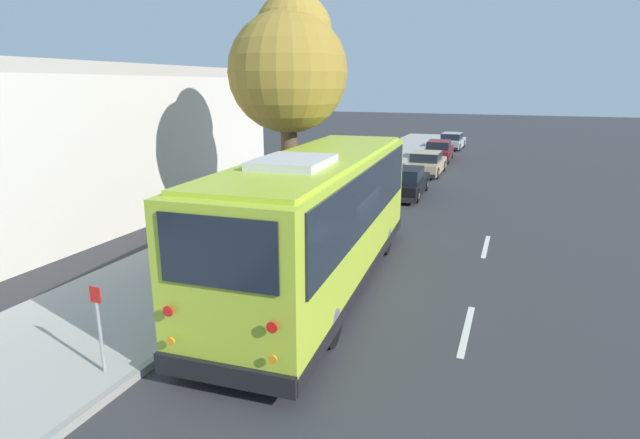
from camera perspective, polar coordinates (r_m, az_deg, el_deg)
ground_plane at (r=12.61m, az=1.75°, el=-8.01°), size 160.00×160.00×0.00m
sidewalk_slab at (r=14.40m, az=-13.96°, el=-5.13°), size 80.00×4.31×0.15m
curb_strip at (r=13.29m, az=-6.04°, el=-6.49°), size 80.00×0.14×0.15m
shuttle_bus at (r=12.25m, az=-0.03°, el=0.67°), size 10.37×3.34×3.52m
parked_sedan_black at (r=23.35m, az=9.64°, el=4.18°), size 4.52×1.89×1.29m
parked_sedan_tan at (r=29.24m, az=12.03°, el=6.26°), size 4.42×1.85×1.29m
parked_sedan_maroon at (r=34.95m, az=13.41°, el=7.63°), size 4.71×1.87×1.32m
parked_sedan_silver at (r=41.51m, az=14.81°, el=8.63°), size 4.30×1.82×1.26m
street_tree at (r=16.70m, az=-3.55°, el=17.16°), size 3.82×3.82×7.67m
sign_post_near at (r=9.42m, az=-23.88°, el=-11.35°), size 0.06×0.22×1.58m
sign_post_far at (r=10.74m, az=-16.84°, el=-8.90°), size 0.06×0.06×1.11m
fire_hydrant at (r=20.93m, az=3.73°, el=2.99°), size 0.22×0.22×0.81m
building_backdrop at (r=21.50m, az=-29.38°, el=7.04°), size 18.92×8.81×5.66m
lane_stripe_mid at (r=11.11m, az=16.40°, el=-12.03°), size 2.40×0.14×0.01m
lane_stripe_ahead at (r=16.68m, az=18.43°, el=-2.93°), size 2.40×0.14×0.01m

